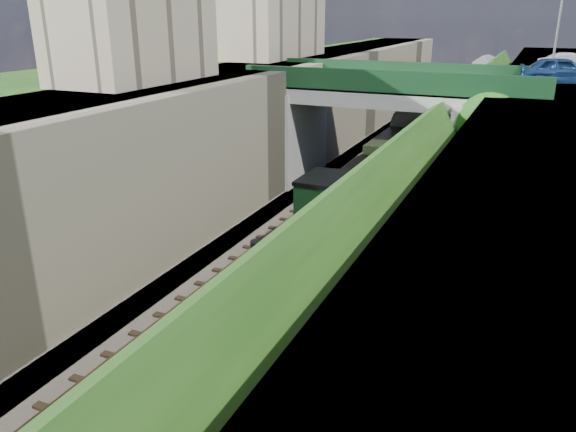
{
  "coord_description": "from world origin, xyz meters",
  "views": [
    {
      "loc": [
        7.87,
        -7.81,
        10.04
      ],
      "look_at": [
        0.0,
        9.95,
        2.98
      ],
      "focal_mm": 35.0,
      "sensor_mm": 36.0,
      "label": 1
    }
  ],
  "objects_px": {
    "road_bridge": "(403,123)",
    "tree": "(492,127)",
    "car_blue": "(562,71)",
    "car_silver": "(574,64)",
    "lamppost": "(560,21)",
    "locomotive": "(309,257)",
    "tender": "(368,203)"
  },
  "relations": [
    {
      "from": "locomotive",
      "to": "car_silver",
      "type": "bearing_deg",
      "value": 70.61
    },
    {
      "from": "road_bridge",
      "to": "locomotive",
      "type": "height_order",
      "value": "road_bridge"
    },
    {
      "from": "car_blue",
      "to": "car_silver",
      "type": "bearing_deg",
      "value": -15.9
    },
    {
      "from": "car_blue",
      "to": "tree",
      "type": "bearing_deg",
      "value": 143.61
    },
    {
      "from": "car_blue",
      "to": "road_bridge",
      "type": "bearing_deg",
      "value": 104.32
    },
    {
      "from": "car_silver",
      "to": "road_bridge",
      "type": "bearing_deg",
      "value": 123.79
    },
    {
      "from": "tree",
      "to": "car_blue",
      "type": "bearing_deg",
      "value": 61.7
    },
    {
      "from": "tree",
      "to": "tender",
      "type": "height_order",
      "value": "tree"
    },
    {
      "from": "road_bridge",
      "to": "tree",
      "type": "distance_m",
      "value": 5.44
    },
    {
      "from": "road_bridge",
      "to": "lamppost",
      "type": "relative_size",
      "value": 2.67
    },
    {
      "from": "car_silver",
      "to": "tender",
      "type": "bearing_deg",
      "value": 140.83
    },
    {
      "from": "tree",
      "to": "locomotive",
      "type": "bearing_deg",
      "value": -110.27
    },
    {
      "from": "lamppost",
      "to": "car_blue",
      "type": "height_order",
      "value": "lamppost"
    },
    {
      "from": "road_bridge",
      "to": "car_silver",
      "type": "distance_m",
      "value": 12.79
    },
    {
      "from": "lamppost",
      "to": "tender",
      "type": "distance_m",
      "value": 17.49
    },
    {
      "from": "road_bridge",
      "to": "car_blue",
      "type": "distance_m",
      "value": 9.01
    },
    {
      "from": "tree",
      "to": "lamppost",
      "type": "xyz_separation_m",
      "value": [
        2.44,
        8.43,
        4.92
      ]
    },
    {
      "from": "tree",
      "to": "locomotive",
      "type": "relative_size",
      "value": 0.65
    },
    {
      "from": "tree",
      "to": "car_blue",
      "type": "height_order",
      "value": "car_blue"
    },
    {
      "from": "car_silver",
      "to": "tender",
      "type": "relative_size",
      "value": 0.7
    },
    {
      "from": "lamppost",
      "to": "car_silver",
      "type": "height_order",
      "value": "lamppost"
    },
    {
      "from": "tender",
      "to": "locomotive",
      "type": "bearing_deg",
      "value": -90.0
    },
    {
      "from": "tree",
      "to": "locomotive",
      "type": "distance_m",
      "value": 13.88
    },
    {
      "from": "tree",
      "to": "tender",
      "type": "bearing_deg",
      "value": -131.11
    },
    {
      "from": "car_silver",
      "to": "tender",
      "type": "distance_m",
      "value": 19.28
    },
    {
      "from": "car_silver",
      "to": "locomotive",
      "type": "height_order",
      "value": "car_silver"
    },
    {
      "from": "lamppost",
      "to": "locomotive",
      "type": "bearing_deg",
      "value": -108.66
    },
    {
      "from": "car_blue",
      "to": "car_silver",
      "type": "distance_m",
      "value": 5.77
    },
    {
      "from": "tree",
      "to": "locomotive",
      "type": "height_order",
      "value": "tree"
    },
    {
      "from": "road_bridge",
      "to": "tree",
      "type": "relative_size",
      "value": 2.42
    },
    {
      "from": "tree",
      "to": "car_blue",
      "type": "xyz_separation_m",
      "value": [
        2.91,
        5.4,
        2.37
      ]
    },
    {
      "from": "road_bridge",
      "to": "locomotive",
      "type": "xyz_separation_m",
      "value": [
        0.26,
        -14.91,
        -2.18
      ]
    }
  ]
}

